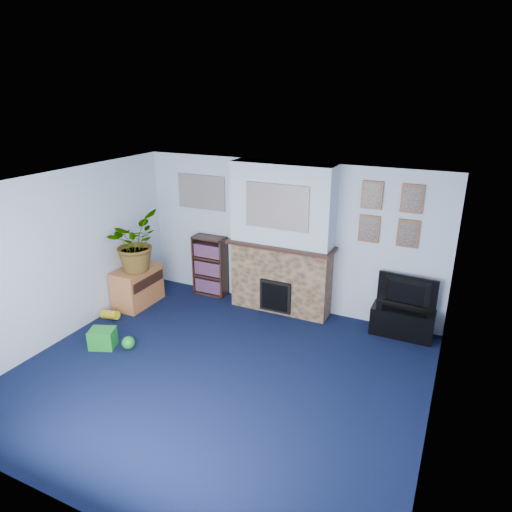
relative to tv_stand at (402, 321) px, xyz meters
The scene contains 26 objects.
floor 2.81m from the tv_stand, 133.65° to the right, with size 5.00×4.50×0.01m, color #0D1433.
ceiling 3.55m from the tv_stand, 133.65° to the right, with size 5.00×4.50×0.01m, color white.
wall_back 2.18m from the tv_stand, behind, with size 5.00×0.04×2.40m, color silver.
wall_front 4.80m from the tv_stand, 114.34° to the right, with size 5.00×0.04×2.40m, color silver.
wall_left 4.98m from the tv_stand, 155.41° to the right, with size 0.04×4.50×2.40m, color silver.
wall_right 2.32m from the tv_stand, 74.48° to the right, with size 0.04×4.50×2.40m, color silver.
chimney_breast 2.16m from the tv_stand, behind, with size 1.72×0.50×2.40m.
collage_main 2.49m from the tv_stand, behind, with size 1.00×0.03×0.68m, color gray.
collage_left 3.82m from the tv_stand, behind, with size 0.90×0.03×0.58m, color gray.
portrait_tl 1.90m from the tv_stand, 162.55° to the left, with size 0.30×0.03×0.40m, color brown.
portrait_tr 1.79m from the tv_stand, 113.35° to the left, with size 0.30×0.03×0.40m, color brown.
portrait_bl 1.44m from the tv_stand, 162.55° to the left, with size 0.30×0.03×0.40m, color brown.
portrait_br 1.29m from the tv_stand, 113.35° to the left, with size 0.30×0.03×0.40m, color brown.
tv_stand is the anchor object (origin of this frame).
television 0.44m from the tv_stand, 90.00° to the left, with size 0.85×0.11×0.49m, color black.
bookshelf 3.30m from the tv_stand, behind, with size 0.58×0.28×1.05m.
sideboard 4.26m from the tv_stand, 168.92° to the right, with size 0.46×0.83×0.65m, color #B46B39.
potted_plant 4.31m from the tv_stand, 168.12° to the right, with size 0.85×0.73×0.94m, color #26661E.
mantel_clock 2.22m from the tv_stand, behind, with size 0.09×0.05×0.13m, color gold.
mantel_candle 1.94m from the tv_stand, behind, with size 0.05×0.05×0.16m, color #B2BFC6.
mantel_teddy 2.69m from the tv_stand, behind, with size 0.12×0.12×0.12m, color gray.
mantel_can 1.57m from the tv_stand, behind, with size 0.06×0.06×0.12m, color blue.
green_crate 4.31m from the tv_stand, 150.24° to the right, with size 0.34×0.27×0.27m, color #198C26.
toy_ball 3.95m from the tv_stand, 149.14° to the right, with size 0.18×0.18×0.18m, color #198C26.
toy_block 4.23m from the tv_stand, 164.93° to the right, with size 0.17×0.17×0.21m, color blue.
toy_tube 4.48m from the tv_stand, 161.12° to the right, with size 0.14×0.14×0.30m, color yellow.
Camera 1 is at (2.53, -4.25, 3.42)m, focal length 32.00 mm.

